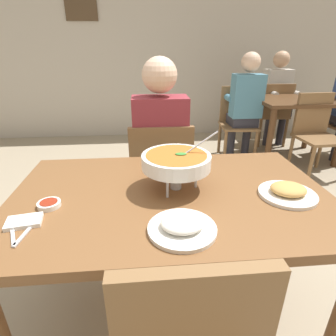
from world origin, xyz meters
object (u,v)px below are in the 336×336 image
Objects in this scene: rice_plate at (182,226)px; chair_bg_left at (273,111)px; dining_table_main at (171,213)px; sauce_dish at (49,204)px; patron_bg_middle at (245,102)px; patron_bg_left at (277,93)px; curry_bowl at (176,162)px; chair_bg_middle at (237,118)px; chair_bg_corner at (316,130)px; chair_diner_main at (161,176)px; diner_main at (160,143)px; dining_table_far at (295,110)px; appetizer_plate at (288,192)px.

chair_bg_left is at bearing 59.71° from rice_plate.
sauce_dish is (-0.50, -0.07, 0.12)m from dining_table_main.
patron_bg_middle is (1.12, 2.48, -0.05)m from rice_plate.
curry_bowl is at bearing -123.04° from patron_bg_left.
chair_bg_middle is (1.60, 2.41, -0.28)m from sauce_dish.
rice_plate is 2.85m from chair_bg_middle.
sauce_dish is at bearing 158.07° from rice_plate.
curry_bowl is 2.57m from chair_bg_middle.
chair_bg_middle is 0.27m from patron_bg_middle.
patron_bg_middle is at bearing 54.46° from sauce_dish.
chair_bg_left is (1.73, 2.68, -0.39)m from curry_bowl.
chair_bg_middle and chair_bg_corner have the same top height.
chair_bg_middle is at bearing 64.80° from dining_table_main.
dining_table_main is 3.34m from patron_bg_left.
rice_plate is 0.27× the size of chair_bg_corner.
rice_plate is 3.47m from chair_bg_left.
curry_bowl is (0.03, 0.04, 0.24)m from dining_table_main.
chair_diner_main is 0.97m from sauce_dish.
patron_bg_left reaches higher than chair_bg_middle.
chair_bg_left and chair_bg_corner have the same top height.
diner_main is 1.95m from chair_bg_middle.
diner_main is at bearing 58.95° from sauce_dish.
chair_bg_left is 1.00× the size of chair_bg_middle.
curry_bowl is 3.69× the size of sauce_dish.
patron_bg_middle is at bearing 62.98° from curry_bowl.
diner_main is at bearing 90.00° from chair_diner_main.
chair_bg_middle reaches higher than sauce_dish.
dining_table_far is 0.66m from patron_bg_middle.
patron_bg_left is (1.82, 2.05, 0.00)m from diner_main.
rice_plate reaches higher than dining_table_far.
chair_bg_left is at bearing 65.62° from appetizer_plate.
patron_bg_left is at bearing 40.61° from patron_bg_middle.
chair_diner_main is 10.00× the size of sauce_dish.
chair_bg_left and chair_bg_middle have the same top height.
patron_bg_left is at bearing 86.48° from dining_table_far.
dining_table_far is at bearing -86.96° from chair_bg_left.
chair_bg_corner is at bearing 54.13° from appetizer_plate.
patron_bg_middle is (1.13, 1.45, 0.00)m from diner_main.
chair_bg_corner is at bearing -35.04° from patron_bg_middle.
patron_bg_middle reaches higher than chair_bg_corner.
rice_plate is 2.71m from chair_bg_corner.
rice_plate reaches higher than sauce_dish.
rice_plate is at bearing -21.93° from sauce_dish.
appetizer_plate reaches higher than dining_table_far.
curry_bowl is at bearing -87.84° from chair_diner_main.
curry_bowl reaches higher than rice_plate.
diner_main reaches higher than appetizer_plate.
curry_bowl reaches higher than chair_diner_main.
diner_main is at bearing 92.06° from curry_bowl.
diner_main reaches higher than dining_table_main.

